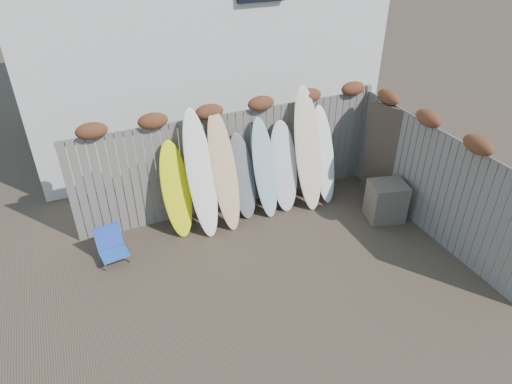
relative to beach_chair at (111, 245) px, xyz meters
name	(u,v)px	position (x,y,z in m)	size (l,w,h in m)	color
ground	(285,279)	(2.49, -1.67, -0.28)	(80.00, 80.00, 0.00)	#493A2D
back_fence	(234,152)	(2.55, 0.72, 0.91)	(6.05, 0.28, 2.24)	slate
right_fence	(433,176)	(5.49, -1.42, 0.87)	(0.28, 4.40, 2.24)	slate
house	(188,2)	(3.00, 4.83, 2.92)	(8.50, 5.50, 6.33)	silver
beach_chair	(111,245)	(0.00, 0.00, 0.00)	(0.51, 0.54, 0.60)	blue
wooden_crate	(386,201)	(5.04, -0.88, 0.11)	(0.66, 0.55, 0.77)	brown
lattice_panel	(396,158)	(5.50, -0.42, 0.72)	(0.06, 1.32, 1.99)	#372D21
surfboard_0	(176,190)	(1.29, 0.35, 0.60)	(0.51, 0.07, 1.81)	#F9FD0F
surfboard_1	(201,175)	(1.73, 0.24, 0.86)	(0.51, 0.07, 2.38)	white
surfboard_2	(224,172)	(2.17, 0.25, 0.82)	(0.49, 0.07, 2.29)	#E5C076
surfboard_3	(242,177)	(2.58, 0.38, 0.54)	(0.49, 0.07, 1.71)	slate
surfboard_4	(265,169)	(3.01, 0.30, 0.67)	(0.46, 0.07, 1.97)	#9EBBC6
surfboard_5	(284,167)	(3.43, 0.33, 0.60)	(0.55, 0.07, 1.82)	silver
surfboard_6	(308,150)	(3.91, 0.27, 0.90)	(0.55, 0.07, 2.46)	#FBDBB9
surfboard_7	(324,155)	(4.30, 0.30, 0.69)	(0.47, 0.07, 2.00)	white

